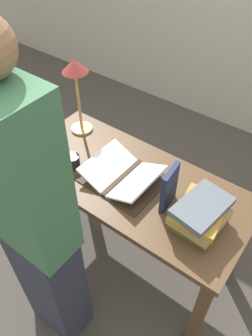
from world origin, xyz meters
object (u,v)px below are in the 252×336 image
Objects in this scene: book_stack_tall at (200,215)px; book_standing_upright at (169,188)px; open_book at (122,175)px; coffee_mug at (73,161)px; reading_lamp at (76,78)px; person_reader at (37,233)px.

book_stack_tall is 0.19m from book_standing_upright.
open_book is at bearing 174.21° from book_standing_upright.
coffee_mug is (-0.76, -0.07, -0.04)m from book_stack_tall.
coffee_mug is (0.19, -0.28, -0.33)m from reading_lamp.
book_standing_upright is 0.58m from coffee_mug.
open_book is 1.81× the size of book_standing_upright.
book_stack_tall is at bearing 4.93° from coffee_mug.
person_reader is (-0.31, -0.57, 0.01)m from book_standing_upright.
open_book is 0.58m from person_reader.
coffee_mug is at bearing -176.51° from book_standing_upright.
book_stack_tall is at bearing -1.53° from open_book.
reading_lamp reaches higher than book_stack_tall.
book_stack_tall is 0.76m from coffee_mug.
reading_lamp reaches higher than coffee_mug.
book_standing_upright is 0.83m from reading_lamp.
reading_lamp is at bearing 160.31° from book_standing_upright.
person_reader is (-0.02, -0.57, 0.11)m from open_book.
person_reader is at bearing -90.59° from open_book.
book_standing_upright reaches higher than book_stack_tall.
reading_lamp is at bearing 124.03° from coffee_mug.
person_reader is at bearing -132.31° from book_stack_tall.
reading_lamp is (-0.76, 0.20, 0.25)m from book_standing_upright.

